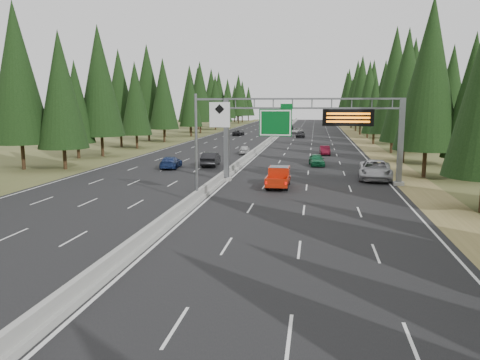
{
  "coord_description": "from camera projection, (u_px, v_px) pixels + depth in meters",
  "views": [
    {
      "loc": [
        8.66,
        -8.44,
        7.37
      ],
      "look_at": [
        4.07,
        20.0,
        2.65
      ],
      "focal_mm": 35.0,
      "sensor_mm": 36.0,
      "label": 1
    }
  ],
  "objects": [
    {
      "name": "shoulder_left",
      "position": [
        179.0,
        142.0,
        91.51
      ],
      "size": [
        3.6,
        260.0,
        0.06
      ],
      "primitive_type": "cube",
      "color": "#485125",
      "rests_on": "ground"
    },
    {
      "name": "car_onc_far",
      "position": [
        238.0,
        133.0,
        107.93
      ],
      "size": [
        2.26,
        4.68,
        1.29
      ],
      "primitive_type": "imported",
      "rotation": [
        0.0,
        0.0,
        3.11
      ],
      "color": "black",
      "rests_on": "road"
    },
    {
      "name": "car_ahead_dkred",
      "position": [
        325.0,
        150.0,
        67.38
      ],
      "size": [
        1.56,
        3.96,
        1.28
      ],
      "primitive_type": "imported",
      "rotation": [
        0.0,
        0.0,
        0.05
      ],
      "color": "#5A0C1C",
      "rests_on": "road"
    },
    {
      "name": "red_pickup",
      "position": [
        279.0,
        176.0,
        41.54
      ],
      "size": [
        1.89,
        5.3,
        1.73
      ],
      "color": "black",
      "rests_on": "road"
    },
    {
      "name": "tree_row_left",
      "position": [
        138.0,
        91.0,
        81.4
      ],
      "size": [
        11.61,
        244.33,
        18.9
      ],
      "color": "black",
      "rests_on": "ground"
    },
    {
      "name": "car_onc_near",
      "position": [
        211.0,
        159.0,
        55.34
      ],
      "size": [
        2.02,
        5.03,
        1.63
      ],
      "primitive_type": "imported",
      "rotation": [
        0.0,
        0.0,
        3.2
      ],
      "color": "black",
      "rests_on": "road"
    },
    {
      "name": "car_ahead_green",
      "position": [
        317.0,
        160.0,
        55.45
      ],
      "size": [
        2.07,
        4.28,
        1.41
      ],
      "primitive_type": "imported",
      "rotation": [
        0.0,
        0.0,
        0.1
      ],
      "color": "#16633A",
      "rests_on": "road"
    },
    {
      "name": "car_ahead_dkgrey",
      "position": [
        300.0,
        134.0,
        101.46
      ],
      "size": [
        2.02,
        4.66,
        1.33
      ],
      "primitive_type": "imported",
      "rotation": [
        0.0,
        0.0,
        -0.03
      ],
      "color": "black",
      "rests_on": "road"
    },
    {
      "name": "road",
      "position": [
        269.0,
        143.0,
        88.71
      ],
      "size": [
        32.0,
        260.0,
        0.08
      ],
      "primitive_type": "cube",
      "color": "black",
      "rests_on": "ground"
    },
    {
      "name": "shoulder_right",
      "position": [
        365.0,
        144.0,
        85.92
      ],
      "size": [
        3.6,
        260.0,
        0.06
      ],
      "primitive_type": "cube",
      "color": "olive",
      "rests_on": "ground"
    },
    {
      "name": "car_ahead_far",
      "position": [
        290.0,
        127.0,
        134.0
      ],
      "size": [
        2.07,
        4.24,
        1.4
      ],
      "primitive_type": "imported",
      "rotation": [
        0.0,
        0.0,
        0.1
      ],
      "color": "black",
      "rests_on": "road"
    },
    {
      "name": "tree_row_right",
      "position": [
        395.0,
        89.0,
        79.71
      ],
      "size": [
        12.45,
        241.95,
        18.98
      ],
      "color": "black",
      "rests_on": "ground"
    },
    {
      "name": "car_ahead_white",
      "position": [
        297.0,
        131.0,
        115.0
      ],
      "size": [
        2.77,
        5.13,
        1.37
      ],
      "primitive_type": "imported",
      "rotation": [
        0.0,
        0.0,
        -0.1
      ],
      "color": "#BDBDBD",
      "rests_on": "road"
    },
    {
      "name": "sign_gantry",
      "position": [
        318.0,
        127.0,
        42.51
      ],
      "size": [
        16.75,
        0.98,
        7.8
      ],
      "color": "slate",
      "rests_on": "road"
    },
    {
      "name": "car_onc_white",
      "position": [
        245.0,
        150.0,
        68.26
      ],
      "size": [
        1.83,
        3.87,
        1.28
      ],
      "primitive_type": "imported",
      "rotation": [
        0.0,
        0.0,
        3.23
      ],
      "color": "#B5B5B5",
      "rests_on": "road"
    },
    {
      "name": "silver_minivan",
      "position": [
        375.0,
        170.0,
        45.46
      ],
      "size": [
        3.63,
        6.88,
        1.85
      ],
      "primitive_type": "imported",
      "rotation": [
        0.0,
        0.0,
        -0.09
      ],
      "color": "#A9A8AC",
      "rests_on": "road"
    },
    {
      "name": "median_barrier",
      "position": [
        269.0,
        141.0,
        88.65
      ],
      "size": [
        0.7,
        260.0,
        0.85
      ],
      "color": "gray",
      "rests_on": "road"
    },
    {
      "name": "car_onc_blue",
      "position": [
        171.0,
        162.0,
        53.33
      ],
      "size": [
        2.26,
        4.79,
        1.35
      ],
      "primitive_type": "imported",
      "rotation": [
        0.0,
        0.0,
        3.22
      ],
      "color": "navy",
      "rests_on": "road"
    },
    {
      "name": "hov_sign_pole",
      "position": [
        204.0,
        140.0,
        34.25
      ],
      "size": [
        2.8,
        0.5,
        8.0
      ],
      "color": "slate",
      "rests_on": "road"
    }
  ]
}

